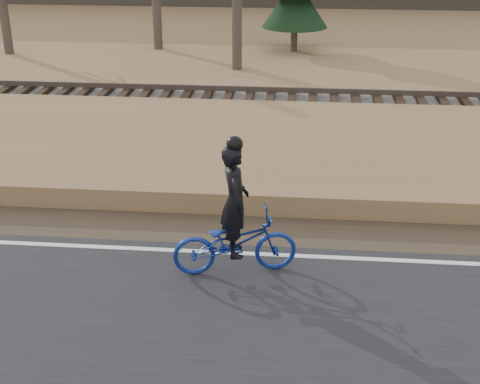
{
  "coord_description": "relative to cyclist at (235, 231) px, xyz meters",
  "views": [
    {
      "loc": [
        -3.38,
        -9.93,
        5.79
      ],
      "look_at": [
        -4.34,
        0.5,
        1.1
      ],
      "focal_mm": 50.0,
      "sensor_mm": 36.0,
      "label": 1
    }
  ],
  "objects": [
    {
      "name": "railroad",
      "position": [
        4.34,
        8.39,
        -0.28
      ],
      "size": [
        120.0,
        2.4,
        0.29
      ],
      "color": "black",
      "rests_on": "ballast"
    },
    {
      "name": "cyclist",
      "position": [
        0.0,
        0.0,
        0.0
      ],
      "size": [
        2.13,
        1.13,
        2.37
      ],
      "rotation": [
        0.0,
        0.0,
        1.79
      ],
      "color": "navy",
      "rests_on": "road"
    },
    {
      "name": "ballast",
      "position": [
        4.34,
        8.39,
        -0.58
      ],
      "size": [
        120.0,
        3.0,
        0.45
      ],
      "primitive_type": "cube",
      "color": "slate",
      "rests_on": "ground"
    },
    {
      "name": "shoulder",
      "position": [
        4.34,
        1.59,
        -0.79
      ],
      "size": [
        120.0,
        1.6,
        0.04
      ],
      "primitive_type": "cube",
      "color": "#473A2B",
      "rests_on": "ground"
    },
    {
      "name": "embankment",
      "position": [
        4.34,
        4.59,
        -0.59
      ],
      "size": [
        120.0,
        5.0,
        0.44
      ],
      "primitive_type": "cube",
      "color": "olive",
      "rests_on": "ground"
    }
  ]
}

